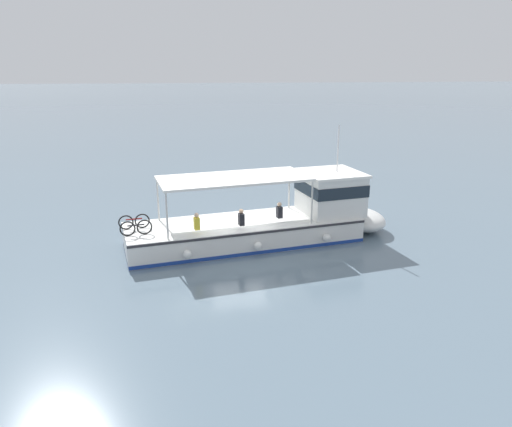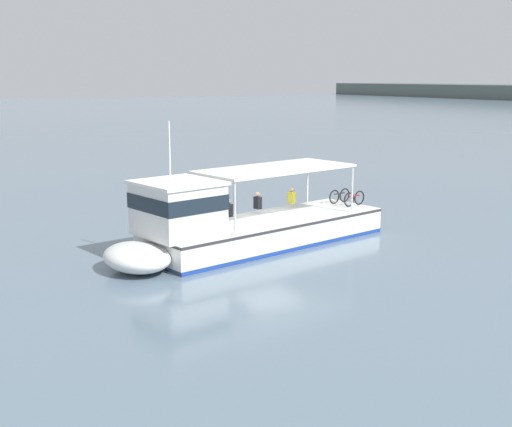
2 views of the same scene
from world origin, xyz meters
The scene contains 2 objects.
ground_plane centered at (0.00, 0.00, 0.00)m, with size 400.00×400.00×0.00m, color slate.
ferry_main centered at (0.67, -1.85, 1.02)m, with size 5.49×13.06×5.32m.
Camera 1 is at (-21.07, 1.93, 8.08)m, focal length 34.32 mm.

